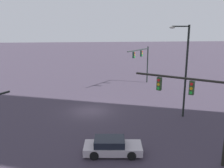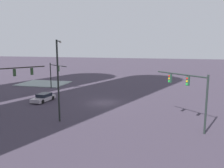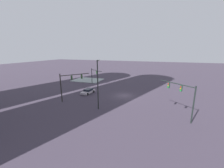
{
  "view_description": "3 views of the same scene",
  "coord_description": "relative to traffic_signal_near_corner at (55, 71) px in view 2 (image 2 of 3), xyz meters",
  "views": [
    {
      "loc": [
        25.51,
        -0.36,
        9.17
      ],
      "look_at": [
        0.65,
        2.27,
        3.16
      ],
      "focal_mm": 39.09,
      "sensor_mm": 36.0,
      "label": 1
    },
    {
      "loc": [
        -9.33,
        32.91,
        8.74
      ],
      "look_at": [
        -0.97,
        -1.16,
        2.73
      ],
      "focal_mm": 37.24,
      "sensor_mm": 36.0,
      "label": 2
    },
    {
      "loc": [
        -8.16,
        31.88,
        10.86
      ],
      "look_at": [
        2.96,
        0.86,
        2.92
      ],
      "focal_mm": 22.39,
      "sensor_mm": 36.0,
      "label": 3
    }
  ],
  "objects": [
    {
      "name": "ground_plane",
      "position": [
        -12.34,
        8.2,
        -3.59
      ],
      "size": [
        229.29,
        229.29,
        0.0
      ],
      "primitive_type": "plane",
      "color": "#3C3342"
    },
    {
      "name": "sidewalk_corner",
      "position": [
        5.37,
        -4.99,
        -3.51
      ],
      "size": [
        10.2,
        8.1,
        0.15
      ],
      "primitive_type": "cube",
      "color": "#8C9997",
      "rests_on": "ground"
    },
    {
      "name": "traffic_signal_near_corner",
      "position": [
        0.0,
        0.0,
        0.0
      ],
      "size": [
        5.2,
        3.59,
        5.11
      ],
      "rotation": [
        0.0,
        0.0,
        2.55
      ],
      "color": "black",
      "rests_on": "ground"
    },
    {
      "name": "traffic_signal_opposite_side",
      "position": [
        -1.77,
        15.26,
        0.76
      ],
      "size": [
        4.1,
        5.35,
        6.14
      ],
      "rotation": [
        0.0,
        0.0,
        -2.22
      ],
      "color": "black",
      "rests_on": "ground"
    },
    {
      "name": "traffic_signal_cross_street",
      "position": [
        -23.88,
        16.49,
        0.7
      ],
      "size": [
        5.0,
        4.32,
        5.89
      ],
      "rotation": [
        0.0,
        0.0,
        -0.71
      ],
      "color": "black",
      "rests_on": "ground"
    },
    {
      "name": "streetlamp_curved_arm",
      "position": [
        -9.65,
        17.45,
        1.68
      ],
      "size": [
        0.76,
        2.25,
        9.24
      ],
      "rotation": [
        0.0,
        0.0,
        -1.33
      ],
      "color": "black",
      "rests_on": "ground"
    },
    {
      "name": "sedan_car_approaching",
      "position": [
        -2.95,
        9.54,
        -3.01
      ],
      "size": [
        2.22,
        4.38,
        1.21
      ],
      "rotation": [
        0.0,
        0.0,
        1.46
      ],
      "color": "#B8ADB6",
      "rests_on": "ground"
    }
  ]
}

